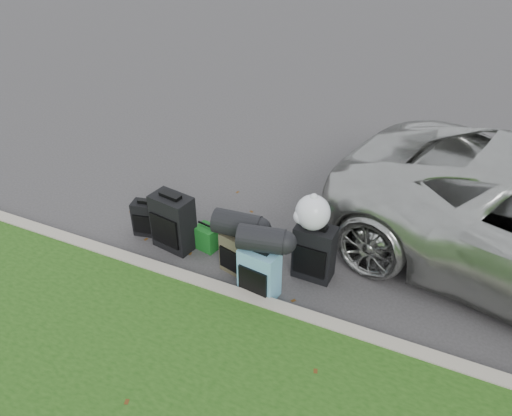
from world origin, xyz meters
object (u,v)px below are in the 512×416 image
at_px(suitcase_small_black, 148,218).
at_px(tote_navy, 235,233).
at_px(suitcase_large_black_right, 314,252).
at_px(suitcase_teal, 259,273).
at_px(tote_green, 207,237).
at_px(suitcase_large_black_left, 173,222).
at_px(suitcase_olive, 237,253).

height_order(suitcase_small_black, tote_navy, suitcase_small_black).
height_order(suitcase_small_black, suitcase_large_black_right, suitcase_large_black_right).
distance_m(suitcase_teal, tote_navy, 1.14).
relative_size(suitcase_large_black_right, tote_green, 2.19).
xyz_separation_m(suitcase_small_black, suitcase_large_black_left, (0.50, -0.10, 0.14)).
bearing_deg(tote_green, suitcase_olive, -12.66).
relative_size(suitcase_olive, suitcase_teal, 0.84).
xyz_separation_m(suitcase_large_black_right, tote_navy, (-1.24, 0.23, -0.24)).
height_order(suitcase_large_black_left, suitcase_olive, suitcase_large_black_left).
relative_size(suitcase_small_black, suitcase_large_black_right, 0.69).
relative_size(suitcase_large_black_left, suitcase_large_black_right, 1.07).
height_order(suitcase_olive, suitcase_teal, suitcase_teal).
height_order(suitcase_large_black_left, suitcase_teal, suitcase_large_black_left).
xyz_separation_m(suitcase_large_black_left, tote_navy, (0.70, 0.44, -0.27)).
distance_m(suitcase_large_black_right, tote_navy, 1.28).
relative_size(suitcase_teal, tote_navy, 2.60).
bearing_deg(suitcase_olive, suitcase_large_black_right, 33.25).
bearing_deg(tote_navy, suitcase_large_black_left, -147.25).
relative_size(suitcase_large_black_left, tote_green, 2.34).
distance_m(suitcase_small_black, tote_navy, 1.25).
xyz_separation_m(suitcase_teal, tote_green, (-1.03, 0.54, -0.16)).
height_order(suitcase_large_black_left, suitcase_large_black_right, suitcase_large_black_left).
relative_size(suitcase_large_black_left, suitcase_teal, 1.20).
bearing_deg(suitcase_olive, suitcase_small_black, -173.57).
height_order(suitcase_olive, tote_navy, suitcase_olive).
relative_size(suitcase_small_black, suitcase_large_black_left, 0.64).
xyz_separation_m(suitcase_small_black, suitcase_teal, (1.95, -0.49, 0.08)).
bearing_deg(suitcase_olive, tote_green, 170.79).
relative_size(suitcase_small_black, tote_green, 1.51).
xyz_separation_m(suitcase_small_black, suitcase_large_black_right, (2.43, 0.12, 0.11)).
bearing_deg(suitcase_large_black_right, suitcase_teal, -127.47).
height_order(suitcase_large_black_right, tote_navy, suitcase_large_black_right).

